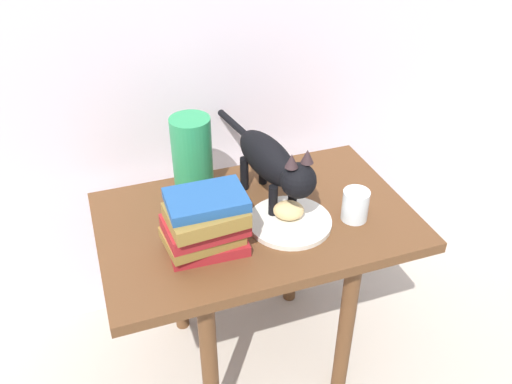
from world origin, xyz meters
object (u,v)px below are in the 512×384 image
(green_vase, at_px, (192,157))
(side_table, at_px, (256,240))
(cat, at_px, (273,163))
(book_stack, at_px, (205,224))
(bread_roll, at_px, (289,210))
(candle_jar, at_px, (355,207))
(plate, at_px, (290,222))

(green_vase, bearing_deg, side_table, -53.27)
(cat, height_order, book_stack, cat)
(book_stack, bearing_deg, cat, 29.55)
(cat, relative_size, green_vase, 2.05)
(bread_roll, bearing_deg, green_vase, 131.99)
(candle_jar, bearing_deg, green_vase, 144.76)
(candle_jar, bearing_deg, side_table, 159.18)
(bread_roll, relative_size, cat, 0.17)
(cat, relative_size, book_stack, 2.31)
(plate, distance_m, green_vase, 0.32)
(side_table, relative_size, plate, 3.78)
(cat, xyz_separation_m, green_vase, (-0.19, 0.13, -0.02))
(bread_roll, height_order, green_vase, green_vase)
(cat, xyz_separation_m, candle_jar, (0.18, -0.13, -0.09))
(cat, bearing_deg, candle_jar, -36.07)
(plate, bearing_deg, candle_jar, -11.12)
(plate, height_order, bread_roll, bread_roll)
(plate, bearing_deg, green_vase, 131.12)
(bread_roll, xyz_separation_m, cat, (-0.01, 0.09, 0.09))
(bread_roll, relative_size, green_vase, 0.35)
(cat, height_order, candle_jar, cat)
(bread_roll, bearing_deg, book_stack, -171.84)
(green_vase, bearing_deg, bread_roll, -48.01)
(side_table, relative_size, book_stack, 4.02)
(plate, distance_m, cat, 0.16)
(book_stack, distance_m, green_vase, 0.26)
(plate, relative_size, candle_jar, 2.57)
(side_table, xyz_separation_m, plate, (0.07, -0.06, 0.09))
(bread_roll, bearing_deg, plate, -82.86)
(bread_roll, distance_m, cat, 0.13)
(green_vase, bearing_deg, plate, -48.88)
(book_stack, bearing_deg, bread_roll, 8.16)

